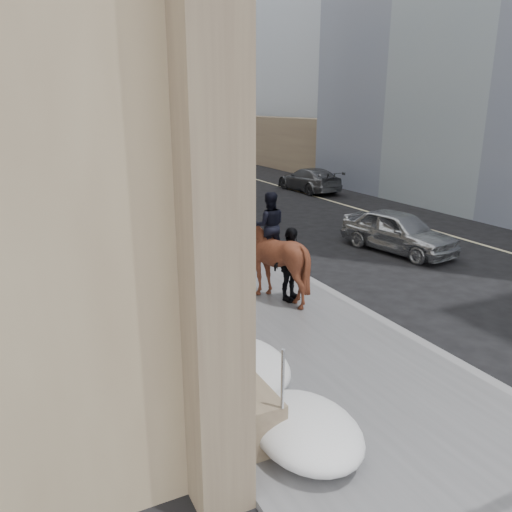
{
  "coord_description": "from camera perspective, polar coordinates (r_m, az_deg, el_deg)",
  "views": [
    {
      "loc": [
        -4.77,
        -7.22,
        4.92
      ],
      "look_at": [
        -0.08,
        2.32,
        1.7
      ],
      "focal_mm": 35.0,
      "sensor_mm": 36.0,
      "label": 1
    }
  ],
  "objects": [
    {
      "name": "streetlight_far",
      "position": [
        41.9,
        -16.48,
        15.72
      ],
      "size": [
        1.71,
        0.24,
        8.0
      ],
      "color": "#2D2D30",
      "rests_on": "ground"
    },
    {
      "name": "far_podium",
      "position": [
        26.76,
        23.64,
        9.2
      ],
      "size": [
        2.0,
        80.0,
        4.0
      ],
      "primitive_type": "cube",
      "color": "brown",
      "rests_on": "ground"
    },
    {
      "name": "car_silver",
      "position": [
        18.04,
        15.96,
        2.74
      ],
      "size": [
        2.45,
        4.5,
        1.45
      ],
      "primitive_type": "imported",
      "rotation": [
        0.0,
        0.0,
        0.18
      ],
      "color": "#A4A8AC",
      "rests_on": "ground"
    },
    {
      "name": "sidewalk",
      "position": [
        18.52,
        -10.32,
        1.36
      ],
      "size": [
        5.0,
        80.0,
        0.12
      ],
      "primitive_type": "cube",
      "color": "#505053",
      "rests_on": "ground"
    },
    {
      "name": "mounted_horse_left",
      "position": [
        10.02,
        -5.61,
        -5.02
      ],
      "size": [
        1.24,
        2.47,
        2.68
      ],
      "rotation": [
        0.0,
        0.0,
        3.08
      ],
      "color": "#472B15",
      "rests_on": "sidewalk"
    },
    {
      "name": "pedestrian",
      "position": [
        12.6,
        3.89,
        -0.95
      ],
      "size": [
        1.21,
        0.81,
        1.91
      ],
      "primitive_type": "imported",
      "rotation": [
        0.0,
        0.0,
        0.34
      ],
      "color": "black",
      "rests_on": "sidewalk"
    },
    {
      "name": "ground",
      "position": [
        9.96,
        6.48,
        -12.88
      ],
      "size": [
        140.0,
        140.0,
        0.0
      ],
      "primitive_type": "plane",
      "color": "black",
      "rests_on": "ground"
    },
    {
      "name": "streetlight_mid",
      "position": [
        22.52,
        -6.95,
        15.87
      ],
      "size": [
        1.71,
        0.24,
        8.0
      ],
      "color": "#2D2D30",
      "rests_on": "ground"
    },
    {
      "name": "curb",
      "position": [
        19.36,
        -2.86,
        2.29
      ],
      "size": [
        0.24,
        80.0,
        0.12
      ],
      "primitive_type": "cube",
      "color": "slate",
      "rests_on": "ground"
    },
    {
      "name": "traffic_signal",
      "position": [
        30.03,
        -13.43,
        14.66
      ],
      "size": [
        4.1,
        0.22,
        6.0
      ],
      "color": "#2D2D30",
      "rests_on": "ground"
    },
    {
      "name": "bg_building_mid",
      "position": [
        68.4,
        -20.32,
        23.52
      ],
      "size": [
        30.0,
        12.0,
        28.0
      ],
      "primitive_type": "cube",
      "color": "slate",
      "rests_on": "ground"
    },
    {
      "name": "mounted_horse_right",
      "position": [
        12.68,
        1.67,
        0.22
      ],
      "size": [
        2.33,
        2.46,
        2.74
      ],
      "rotation": [
        0.0,
        0.0,
        2.78
      ],
      "color": "#4C2315",
      "rests_on": "sidewalk"
    },
    {
      "name": "lane_line",
      "position": [
        23.54,
        15.08,
        4.21
      ],
      "size": [
        0.15,
        70.0,
        0.01
      ],
      "primitive_type": "cube",
      "color": "#BFB78C",
      "rests_on": "ground"
    },
    {
      "name": "snow_bank",
      "position": [
        16.31,
        -13.31,
        0.55
      ],
      "size": [
        1.7,
        18.1,
        0.76
      ],
      "color": "silver",
      "rests_on": "sidewalk"
    },
    {
      "name": "car_grey",
      "position": [
        30.06,
        6.07,
        8.68
      ],
      "size": [
        2.1,
        4.86,
        1.39
      ],
      "primitive_type": "imported",
      "rotation": [
        0.0,
        0.0,
        3.17
      ],
      "color": "#4C4E53",
      "rests_on": "ground"
    }
  ]
}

